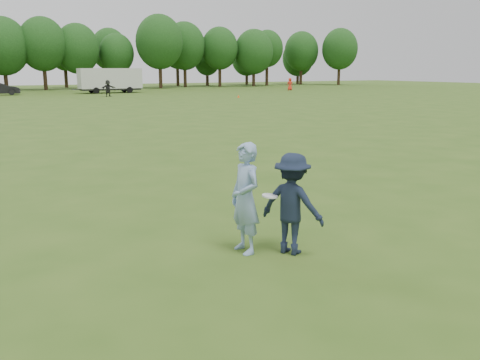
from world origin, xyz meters
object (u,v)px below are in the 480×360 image
(player_far_c, at_px, (290,84))
(cargo_trailer, at_px, (110,79))
(defender, at_px, (292,204))
(player_far_d, at_px, (108,88))
(field_cone, at_px, (238,96))
(thrower, at_px, (245,198))

(player_far_c, relative_size, cargo_trailer, 0.20)
(defender, relative_size, player_far_d, 0.93)
(player_far_c, bearing_deg, defender, 72.34)
(cargo_trailer, bearing_deg, player_far_c, -10.62)
(cargo_trailer, bearing_deg, field_cone, -62.33)
(defender, height_order, field_cone, defender)
(defender, xyz_separation_m, player_far_d, (10.95, 51.84, 0.06))
(cargo_trailer, bearing_deg, defender, -102.69)
(thrower, xyz_separation_m, player_far_c, (39.80, 55.51, -0.06))
(thrower, relative_size, cargo_trailer, 0.21)
(player_far_c, distance_m, cargo_trailer, 25.91)
(defender, distance_m, player_far_d, 52.98)
(player_far_d, bearing_deg, player_far_c, -4.49)
(player_far_c, bearing_deg, cargo_trailer, 6.69)
(player_far_c, bearing_deg, thrower, 71.67)
(thrower, bearing_deg, player_far_c, 143.24)
(player_far_d, relative_size, cargo_trailer, 0.21)
(defender, bearing_deg, player_far_d, -41.49)
(defender, relative_size, field_cone, 5.86)
(player_far_c, height_order, player_far_d, player_far_d)
(player_far_c, height_order, cargo_trailer, cargo_trailer)
(thrower, relative_size, player_far_d, 1.02)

